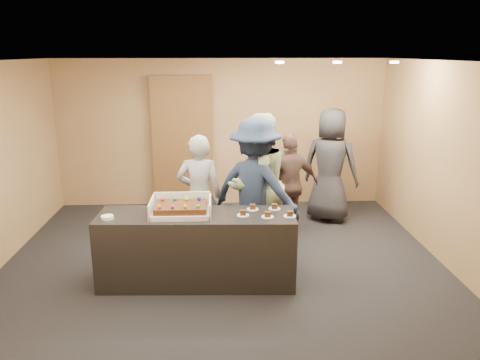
{
  "coord_description": "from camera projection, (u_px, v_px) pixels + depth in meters",
  "views": [
    {
      "loc": [
        -0.06,
        -6.07,
        2.81
      ],
      "look_at": [
        0.23,
        0.0,
        1.14
      ],
      "focal_mm": 35.0,
      "sensor_mm": 36.0,
      "label": 1
    }
  ],
  "objects": [
    {
      "name": "room",
      "position": [
        223.0,
        165.0,
        6.23
      ],
      "size": [
        6.04,
        6.0,
        2.7
      ],
      "color": "black",
      "rests_on": "ground"
    },
    {
      "name": "slice_e",
      "position": [
        290.0,
        215.0,
        5.6
      ],
      "size": [
        0.15,
        0.15,
        0.07
      ],
      "color": "white",
      "rests_on": "serving_counter"
    },
    {
      "name": "slice_a",
      "position": [
        243.0,
        214.0,
        5.63
      ],
      "size": [
        0.15,
        0.15,
        0.07
      ],
      "color": "white",
      "rests_on": "serving_counter"
    },
    {
      "name": "ceiling_spotlights",
      "position": [
        337.0,
        62.0,
        6.44
      ],
      "size": [
        1.72,
        0.12,
        0.03
      ],
      "color": "#FFEAC6",
      "rests_on": "ceiling"
    },
    {
      "name": "slice_d",
      "position": [
        275.0,
        207.0,
        5.87
      ],
      "size": [
        0.15,
        0.15,
        0.07
      ],
      "color": "white",
      "rests_on": "serving_counter"
    },
    {
      "name": "sheet_cake",
      "position": [
        181.0,
        207.0,
        5.65
      ],
      "size": [
        0.62,
        0.43,
        0.12
      ],
      "color": "#3E230E",
      "rests_on": "cake_box"
    },
    {
      "name": "slice_b",
      "position": [
        253.0,
        208.0,
        5.85
      ],
      "size": [
        0.15,
        0.15,
        0.07
      ],
      "color": "white",
      "rests_on": "serving_counter"
    },
    {
      "name": "person_dark_suit",
      "position": [
        330.0,
        165.0,
        7.87
      ],
      "size": [
        1.12,
        0.99,
        1.93
      ],
      "primitive_type": "imported",
      "rotation": [
        0.0,
        0.0,
        2.64
      ],
      "color": "#27272C",
      "rests_on": "floor"
    },
    {
      "name": "serving_counter",
      "position": [
        197.0,
        249.0,
        5.8
      ],
      "size": [
        2.43,
        0.8,
        0.9
      ],
      "primitive_type": "cube",
      "rotation": [
        0.0,
        0.0,
        -0.04
      ],
      "color": "black",
      "rests_on": "floor"
    },
    {
      "name": "person_server_grey",
      "position": [
        199.0,
        195.0,
        6.54
      ],
      "size": [
        0.66,
        0.46,
        1.73
      ],
      "primitive_type": "imported",
      "rotation": [
        0.0,
        0.0,
        3.07
      ],
      "color": "#9FA0A4",
      "rests_on": "floor"
    },
    {
      "name": "plate_stack",
      "position": [
        107.0,
        217.0,
        5.53
      ],
      "size": [
        0.15,
        0.15,
        0.04
      ],
      "primitive_type": "cylinder",
      "color": "white",
      "rests_on": "serving_counter"
    },
    {
      "name": "person_navy_man",
      "position": [
        255.0,
        189.0,
        6.44
      ],
      "size": [
        1.47,
        1.28,
        1.97
      ],
      "primitive_type": "imported",
      "rotation": [
        0.0,
        0.0,
        2.61
      ],
      "color": "#1E2A43",
      "rests_on": "floor"
    },
    {
      "name": "person_brown_extra",
      "position": [
        290.0,
        185.0,
        7.3
      ],
      "size": [
        1.01,
        0.61,
        1.61
      ],
      "primitive_type": "imported",
      "rotation": [
        0.0,
        0.0,
        3.39
      ],
      "color": "brown",
      "rests_on": "floor"
    },
    {
      "name": "person_sage_man",
      "position": [
        258.0,
        184.0,
        6.59
      ],
      "size": [
        1.24,
        1.19,
        2.01
      ],
      "primitive_type": "imported",
      "rotation": [
        0.0,
        0.0,
        3.77
      ],
      "color": "#99B07C",
      "rests_on": "floor"
    },
    {
      "name": "storage_cabinet",
      "position": [
        183.0,
        142.0,
        8.56
      ],
      "size": [
        1.1,
        0.15,
        2.41
      ],
      "primitive_type": "cube",
      "color": "brown",
      "rests_on": "floor"
    },
    {
      "name": "cake_box",
      "position": [
        181.0,
        210.0,
        5.68
      ],
      "size": [
        0.73,
        0.5,
        0.21
      ],
      "color": "white",
      "rests_on": "serving_counter"
    },
    {
      "name": "slice_c",
      "position": [
        268.0,
        215.0,
        5.58
      ],
      "size": [
        0.15,
        0.15,
        0.07
      ],
      "color": "white",
      "rests_on": "serving_counter"
    }
  ]
}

